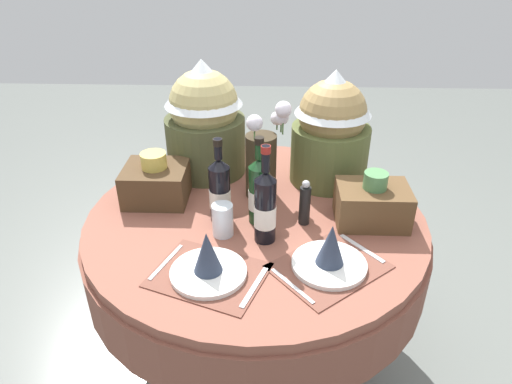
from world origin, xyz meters
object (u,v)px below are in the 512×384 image
(gift_tub_back_right, at_px, (332,125))
(woven_basket_side_right, at_px, (372,203))
(wine_bottle_left, at_px, (265,206))
(tumbler_near_right, at_px, (223,220))
(woven_basket_side_left, at_px, (156,182))
(place_setting_right, at_px, (330,255))
(flower_vase, at_px, (263,158))
(wine_bottle_right, at_px, (259,191))
(dining_table, at_px, (256,245))
(gift_tub_back_left, at_px, (204,115))
(pepper_mill, at_px, (305,204))
(wine_bottle_rear, at_px, (220,190))
(place_setting_left, at_px, (208,263))

(gift_tub_back_right, height_order, woven_basket_side_right, gift_tub_back_right)
(wine_bottle_left, relative_size, tumbler_near_right, 2.99)
(wine_bottle_left, relative_size, woven_basket_side_left, 1.46)
(place_setting_right, bearing_deg, woven_basket_side_left, 147.48)
(wine_bottle_left, bearing_deg, flower_vase, 92.67)
(place_setting_right, xyz_separation_m, tumbler_near_right, (-0.36, 0.17, 0.01))
(woven_basket_side_left, height_order, woven_basket_side_right, woven_basket_side_right)
(wine_bottle_right, xyz_separation_m, tumbler_near_right, (-0.12, -0.09, -0.07))
(place_setting_right, height_order, flower_vase, flower_vase)
(dining_table, xyz_separation_m, gift_tub_back_left, (-0.23, 0.36, 0.40))
(place_setting_right, height_order, pepper_mill, pepper_mill)
(wine_bottle_right, bearing_deg, gift_tub_back_left, 121.23)
(dining_table, relative_size, wine_bottle_right, 3.89)
(wine_bottle_rear, xyz_separation_m, gift_tub_back_left, (-0.10, 0.39, 0.13))
(wine_bottle_right, height_order, woven_basket_side_left, wine_bottle_right)
(tumbler_near_right, bearing_deg, flower_vase, 64.97)
(place_setting_left, xyz_separation_m, gift_tub_back_left, (-0.09, 0.71, 0.21))
(dining_table, relative_size, tumbler_near_right, 10.88)
(gift_tub_back_left, bearing_deg, dining_table, -57.52)
(place_setting_left, distance_m, flower_vase, 0.55)
(place_setting_left, bearing_deg, place_setting_right, 7.95)
(flower_vase, bearing_deg, place_setting_left, -107.14)
(flower_vase, relative_size, tumbler_near_right, 3.26)
(place_setting_left, xyz_separation_m, wine_bottle_left, (0.17, 0.20, 0.09))
(gift_tub_back_left, height_order, woven_basket_side_right, gift_tub_back_left)
(dining_table, distance_m, place_setting_right, 0.43)
(wine_bottle_left, distance_m, wine_bottle_right, 0.12)
(flower_vase, relative_size, wine_bottle_left, 1.09)
(place_setting_right, bearing_deg, dining_table, 129.12)
(gift_tub_back_left, relative_size, woven_basket_side_left, 2.02)
(dining_table, relative_size, place_setting_right, 3.03)
(wine_bottle_right, height_order, gift_tub_back_right, gift_tub_back_right)
(wine_bottle_rear, bearing_deg, gift_tub_back_left, 104.34)
(tumbler_near_right, xyz_separation_m, woven_basket_side_right, (0.53, 0.10, 0.02))
(gift_tub_back_left, relative_size, gift_tub_back_right, 1.04)
(pepper_mill, bearing_deg, gift_tub_back_right, 70.96)
(woven_basket_side_left, bearing_deg, flower_vase, 6.61)
(wine_bottle_left, xyz_separation_m, wine_bottle_right, (-0.02, 0.12, -0.01))
(tumbler_near_right, distance_m, woven_basket_side_right, 0.54)
(place_setting_right, relative_size, pepper_mill, 2.43)
(woven_basket_side_right, bearing_deg, flower_vase, 155.58)
(tumbler_near_right, bearing_deg, wine_bottle_right, 36.30)
(place_setting_right, distance_m, gift_tub_back_left, 0.84)
(dining_table, relative_size, pepper_mill, 7.35)
(gift_tub_back_right, bearing_deg, wine_bottle_right, -130.34)
(place_setting_left, distance_m, wine_bottle_rear, 0.33)
(place_setting_left, height_order, tumbler_near_right, place_setting_left)
(flower_vase, height_order, wine_bottle_left, flower_vase)
(pepper_mill, xyz_separation_m, gift_tub_back_right, (0.12, 0.34, 0.17))
(wine_bottle_left, relative_size, woven_basket_side_right, 1.38)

